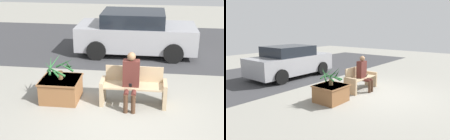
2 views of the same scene
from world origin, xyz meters
TOP-DOWN VIEW (x-y plane):
  - ground_plane at (0.00, 0.00)m, footprint 30.00×30.00m
  - road_surface at (0.00, 5.82)m, footprint 20.00×6.00m
  - bench at (0.15, 0.79)m, footprint 1.56×0.53m
  - person_seated at (0.09, 0.62)m, footprint 0.38×0.57m
  - planter_box at (-1.62, 0.77)m, footprint 0.95×0.89m
  - potted_plant at (-1.61, 0.76)m, footprint 0.75×0.75m
  - parked_car at (-0.03, 4.68)m, footprint 4.08×1.98m

SIDE VIEW (x-z plane):
  - ground_plane at x=0.00m, z-range 0.00..0.00m
  - road_surface at x=0.00m, z-range 0.00..0.01m
  - planter_box at x=-1.62m, z-range 0.02..0.57m
  - bench at x=0.15m, z-range -0.02..0.86m
  - person_seated at x=0.09m, z-range 0.07..1.39m
  - parked_car at x=-0.03m, z-range -0.01..1.49m
  - potted_plant at x=-1.61m, z-range 0.55..1.13m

